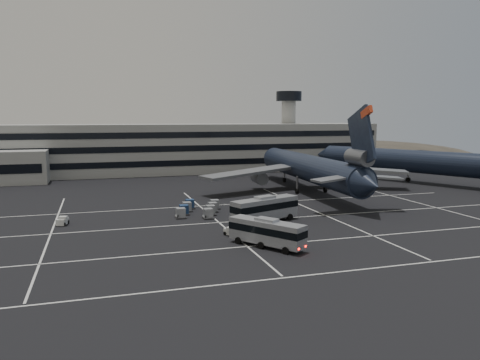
# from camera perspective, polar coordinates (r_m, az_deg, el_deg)

# --- Properties ---
(ground) EXTENTS (260.00, 260.00, 0.00)m
(ground) POSITION_cam_1_polar(r_m,az_deg,el_deg) (69.88, 3.05, -5.58)
(ground) COLOR black
(ground) RESTS_ON ground
(lane_markings) EXTENTS (90.00, 55.62, 0.01)m
(lane_markings) POSITION_cam_1_polar(r_m,az_deg,el_deg) (70.86, 3.57, -5.39)
(lane_markings) COLOR silver
(lane_markings) RESTS_ON ground
(terminal) EXTENTS (125.00, 26.00, 24.00)m
(terminal) POSITION_cam_1_polar(r_m,az_deg,el_deg) (136.83, -8.45, 3.78)
(terminal) COLOR gray
(terminal) RESTS_ON ground
(hills) EXTENTS (352.00, 180.00, 44.00)m
(hills) POSITION_cam_1_polar(r_m,az_deg,el_deg) (239.13, -7.00, 0.87)
(hills) COLOR #38332B
(hills) RESTS_ON ground
(trijet_main) EXTENTS (47.37, 57.67, 18.08)m
(trijet_main) POSITION_cam_1_polar(r_m,az_deg,el_deg) (101.11, 8.41, 1.48)
(trijet_main) COLOR black
(trijet_main) RESTS_ON ground
(trijet_far) EXTENTS (32.11, 54.12, 18.08)m
(trijet_far) POSITION_cam_1_polar(r_m,az_deg,el_deg) (122.95, 20.30, 2.26)
(trijet_far) COLOR black
(trijet_far) RESTS_ON ground
(bus_near) EXTENTS (7.74, 9.92, 3.65)m
(bus_near) POSITION_cam_1_polar(r_m,az_deg,el_deg) (58.21, 3.27, -6.26)
(bus_near) COLOR gray
(bus_near) RESTS_ON ground
(bus_far) EXTENTS (11.75, 6.63, 4.08)m
(bus_far) POSITION_cam_1_polar(r_m,az_deg,el_deg) (71.66, 3.07, -3.42)
(bus_far) COLOR gray
(bus_far) RESTS_ON ground
(tug_a) EXTENTS (1.88, 2.46, 1.41)m
(tug_a) POSITION_cam_1_polar(r_m,az_deg,el_deg) (74.86, -20.86, -4.69)
(tug_a) COLOR silver
(tug_a) RESTS_ON ground
(tug_b) EXTENTS (2.10, 2.27, 1.26)m
(tug_b) POSITION_cam_1_polar(r_m,az_deg,el_deg) (64.04, -0.99, -6.28)
(tug_b) COLOR silver
(tug_b) RESTS_ON ground
(uld_cluster) EXTENTS (9.30, 11.44, 1.63)m
(uld_cluster) POSITION_cam_1_polar(r_m,az_deg,el_deg) (78.75, -5.08, -3.49)
(uld_cluster) COLOR #2D2D30
(uld_cluster) RESTS_ON ground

